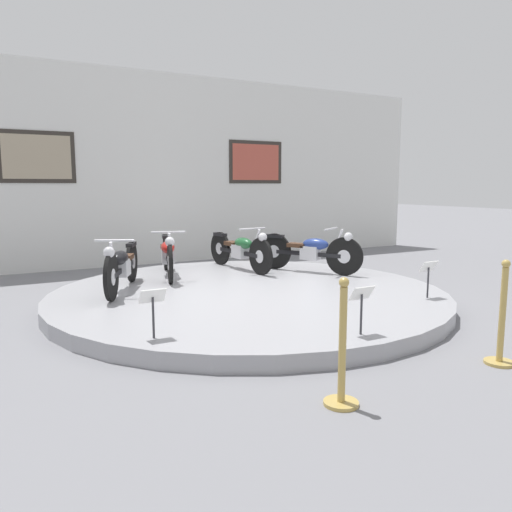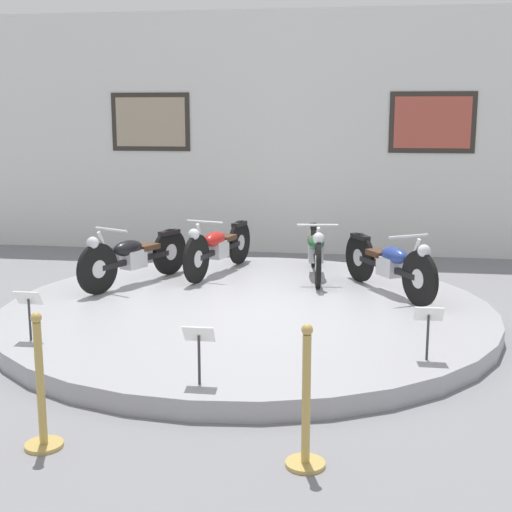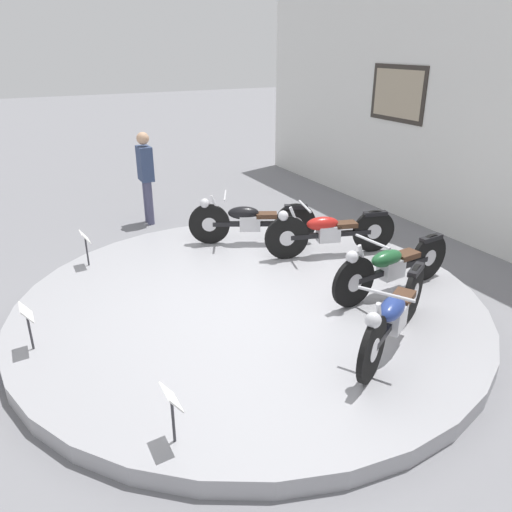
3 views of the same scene
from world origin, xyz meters
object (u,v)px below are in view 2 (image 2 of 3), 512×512
object	(u,v)px
motorcycle_black	(133,256)
info_placard_front_right	(428,321)
motorcycle_blue	(390,263)
motorcycle_green	(316,249)
motorcycle_red	(218,246)
info_placard_front_left	(29,305)
stanchion_post_left_of_entry	(41,403)
info_placard_front_centre	(199,342)
stanchion_post_right_of_entry	(306,419)

from	to	relation	value
motorcycle_black	info_placard_front_right	xyz separation A→B (m)	(3.57, -2.44, -0.02)
motorcycle_blue	motorcycle_black	bearing A→B (deg)	-179.96
motorcycle_green	motorcycle_red	bearing A→B (deg)	179.91
motorcycle_green	info_placard_front_left	world-z (taller)	motorcycle_green
info_placard_front_left	stanchion_post_left_of_entry	size ratio (longest dim) A/B	0.50
motorcycle_green	info_placard_front_centre	xyz separation A→B (m)	(-0.68, -4.14, -0.02)
info_placard_front_left	motorcycle_red	bearing A→B (deg)	69.24
motorcycle_blue	stanchion_post_left_of_entry	distance (m)	4.99
info_placard_front_centre	stanchion_post_right_of_entry	bearing A→B (deg)	-43.58
motorcycle_red	stanchion_post_left_of_entry	size ratio (longest dim) A/B	1.90
motorcycle_blue	stanchion_post_right_of_entry	world-z (taller)	stanchion_post_right_of_entry
motorcycle_blue	info_placard_front_right	size ratio (longest dim) A/B	3.40
motorcycle_black	motorcycle_green	distance (m)	2.47
motorcycle_red	info_placard_front_right	world-z (taller)	motorcycle_red
motorcycle_red	stanchion_post_right_of_entry	size ratio (longest dim) A/B	1.90
info_placard_front_left	stanchion_post_left_of_entry	distance (m)	2.06
stanchion_post_left_of_entry	motorcycle_green	bearing A→B (deg)	72.01
motorcycle_green	info_placard_front_right	world-z (taller)	motorcycle_green
motorcycle_black	motorcycle_blue	world-z (taller)	motorcycle_blue
motorcycle_black	info_placard_front_centre	distance (m)	3.72
motorcycle_black	stanchion_post_right_of_entry	size ratio (longest dim) A/B	1.77
motorcycle_red	stanchion_post_right_of_entry	xyz separation A→B (m)	(1.65, -5.06, -0.24)
motorcycle_blue	stanchion_post_left_of_entry	xyz separation A→B (m)	(-2.61, -4.25, -0.24)
info_placard_front_centre	info_placard_front_left	bearing A→B (deg)	155.08
motorcycle_blue	stanchion_post_left_of_entry	bearing A→B (deg)	-121.61
stanchion_post_right_of_entry	stanchion_post_left_of_entry	bearing A→B (deg)	180.00
info_placard_front_left	info_placard_front_centre	size ratio (longest dim) A/B	1.00
motorcycle_blue	info_placard_front_left	bearing A→B (deg)	-145.68
motorcycle_black	motorcycle_green	xyz separation A→B (m)	(2.33, 0.81, -0.00)
motorcycle_blue	info_placard_front_left	distance (m)	4.33
motorcycle_green	motorcycle_blue	world-z (taller)	motorcycle_blue
info_placard_front_left	info_placard_front_centre	distance (m)	2.12
motorcycle_black	info_placard_front_centre	world-z (taller)	motorcycle_black
motorcycle_black	motorcycle_blue	size ratio (longest dim) A/B	1.04
motorcycle_red	motorcycle_blue	size ratio (longest dim) A/B	1.12
motorcycle_red	stanchion_post_right_of_entry	distance (m)	5.32
info_placard_front_left	motorcycle_green	bearing A→B (deg)	51.31
info_placard_front_left	info_placard_front_centre	world-z (taller)	same
stanchion_post_left_of_entry	stanchion_post_right_of_entry	bearing A→B (deg)	0.00
info_placard_front_right	stanchion_post_left_of_entry	size ratio (longest dim) A/B	0.50
info_placard_front_right	motorcycle_green	bearing A→B (deg)	110.86
motorcycle_green	info_placard_front_centre	world-z (taller)	motorcycle_green
stanchion_post_left_of_entry	motorcycle_red	bearing A→B (deg)	86.94
motorcycle_black	stanchion_post_right_of_entry	distance (m)	4.99
motorcycle_red	motorcycle_blue	bearing A→B (deg)	-19.12
info_placard_front_centre	motorcycle_green	bearing A→B (deg)	80.65
motorcycle_black	motorcycle_blue	xyz separation A→B (m)	(3.31, 0.00, 0.00)
motorcycle_green	motorcycle_black	bearing A→B (deg)	-160.80
info_placard_front_centre	info_placard_front_right	xyz separation A→B (m)	(1.92, 0.89, 0.00)
motorcycle_red	info_placard_front_right	bearing A→B (deg)	-51.26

